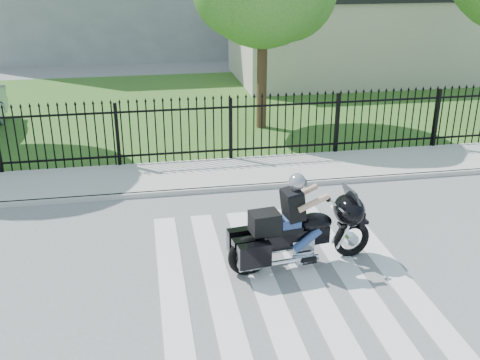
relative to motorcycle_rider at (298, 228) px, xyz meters
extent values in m
plane|color=slate|center=(-0.33, -0.39, -0.76)|extent=(120.00, 120.00, 0.00)
cube|color=#ADAAA3|center=(-0.33, 4.61, -0.70)|extent=(40.00, 2.00, 0.12)
cube|color=#ADAAA3|center=(-0.33, 3.61, -0.70)|extent=(40.00, 0.12, 0.12)
cube|color=#2C6121|center=(-0.33, 11.61, -0.75)|extent=(40.00, 12.00, 0.02)
cube|color=black|center=(-0.33, 5.61, -0.41)|extent=(26.00, 0.04, 0.05)
cube|color=black|center=(-0.33, 5.61, 0.79)|extent=(26.00, 0.04, 0.05)
cylinder|color=#382316|center=(1.17, 8.61, 1.32)|extent=(0.32, 0.32, 4.16)
cube|color=beige|center=(6.67, 15.61, 0.99)|extent=(10.00, 6.00, 3.50)
torus|color=black|center=(1.11, 0.15, -0.41)|extent=(0.74, 0.23, 0.73)
torus|color=black|center=(-0.94, -0.13, -0.41)|extent=(0.79, 0.26, 0.77)
cube|color=black|center=(-0.10, -0.01, -0.18)|extent=(1.40, 0.43, 0.32)
ellipsoid|color=black|center=(0.32, 0.04, 0.06)|extent=(0.71, 0.51, 0.35)
cube|color=black|center=(-0.31, -0.04, 0.02)|extent=(0.73, 0.43, 0.11)
cube|color=silver|center=(0.06, 0.01, -0.36)|extent=(0.46, 0.37, 0.32)
ellipsoid|color=black|center=(1.00, 0.13, 0.21)|extent=(0.67, 0.83, 0.57)
cube|color=black|center=(-0.64, -0.09, 0.21)|extent=(0.56, 0.47, 0.38)
cube|color=navy|center=(-0.18, -0.02, 0.15)|extent=(0.40, 0.36, 0.19)
sphere|color=#929499|center=(-0.06, -0.01, 0.91)|extent=(0.31, 0.31, 0.31)
camera|label=1|loc=(-2.63, -8.75, 4.67)|focal=42.00mm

